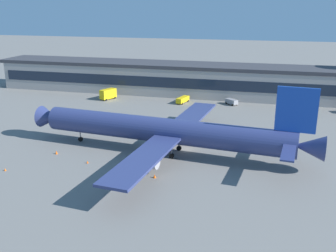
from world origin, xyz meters
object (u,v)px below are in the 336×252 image
Objects in this scene: follow_me_car at (232,102)px; traffic_cone_3 at (155,176)px; traffic_cone_0 at (5,169)px; traffic_cone_2 at (56,152)px; belt_loader at (183,99)px; traffic_cone_1 at (87,162)px; stair_truck at (108,94)px; airliner at (167,131)px.

follow_me_car is 61.39m from traffic_cone_3.
follow_me_car is at bearing 82.07° from traffic_cone_3.
traffic_cone_2 is at bearing 64.31° from traffic_cone_0.
belt_loader is 56.59m from traffic_cone_1.
stair_truck reaches higher than traffic_cone_2.
belt_loader is 1.04× the size of stair_truck.
traffic_cone_3 reaches higher than traffic_cone_1.
traffic_cone_0 is at bearing -115.69° from traffic_cone_2.
traffic_cone_1 is (-24.05, -57.49, -0.82)m from follow_me_car.
traffic_cone_1 is (-14.64, -9.78, -4.92)m from airliner.
belt_loader reaches higher than traffic_cone_1.
belt_loader is 59.86m from traffic_cone_3.
traffic_cone_3 is at bearing 8.34° from traffic_cone_0.
traffic_cone_0 is (4.46, -62.25, -1.70)m from stair_truck.
stair_truck is at bearing 108.77° from traffic_cone_1.
airliner is at bearing -53.47° from stair_truck.
traffic_cone_2 is 1.04× the size of traffic_cone_3.
stair_truck is at bearing -176.84° from belt_loader.
traffic_cone_2 reaches higher than traffic_cone_0.
airliner is at bearing 94.10° from traffic_cone_3.
follow_me_car is at bearing 3.90° from stair_truck.
follow_me_car is (9.41, 47.71, -4.11)m from airliner.
follow_me_car is (16.23, 1.45, -0.06)m from belt_loader.
airliner is 18.28m from traffic_cone_1.
follow_me_car reaches higher than traffic_cone_3.
traffic_cone_0 is (-21.91, -63.70, -0.88)m from belt_loader.
airliner reaches higher than belt_loader.
airliner is 10.16× the size of stair_truck.
traffic_cone_0 is at bearing -85.90° from stair_truck.
traffic_cone_1 is at bearing -112.70° from follow_me_car.
follow_me_car is 75.49m from traffic_cone_0.
stair_truck is (-26.37, -1.45, 0.83)m from belt_loader.
airliner reaches higher than traffic_cone_1.
airliner reaches higher than traffic_cone_0.
traffic_cone_2 is (-16.77, -53.02, -0.79)m from belt_loader.
traffic_cone_0 is 29.98m from traffic_cone_3.
airliner is 89.83× the size of traffic_cone_2.
airliner reaches higher than traffic_cone_3.
belt_loader is 9.16× the size of traffic_cone_2.
follow_me_car reaches higher than traffic_cone_0.
airliner is 48.80m from follow_me_car.
traffic_cone_1 is (-7.82, -56.04, -0.88)m from belt_loader.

